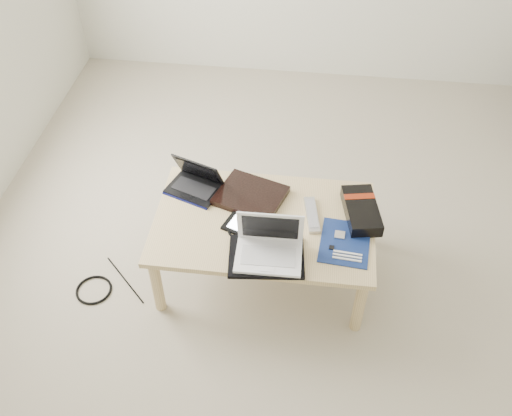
# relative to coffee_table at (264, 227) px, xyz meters

# --- Properties ---
(ground) EXTENTS (4.00, 4.00, 0.00)m
(ground) POSITION_rel_coffee_table_xyz_m (0.31, 0.07, -0.35)
(ground) COLOR #ADA18C
(ground) RESTS_ON ground
(coffee_table) EXTENTS (1.10, 0.70, 0.40)m
(coffee_table) POSITION_rel_coffee_table_xyz_m (0.00, 0.00, 0.00)
(coffee_table) COLOR #D2B67E
(coffee_table) RESTS_ON ground
(book) EXTENTS (0.40, 0.37, 0.03)m
(book) POSITION_rel_coffee_table_xyz_m (-0.09, 0.15, 0.07)
(book) COLOR black
(book) RESTS_ON coffee_table
(netbook) EXTENTS (0.32, 0.28, 0.18)m
(netbook) POSITION_rel_coffee_table_xyz_m (-0.38, 0.19, 0.09)
(netbook) COLOR black
(netbook) RESTS_ON coffee_table
(tablet) EXTENTS (0.30, 0.26, 0.01)m
(tablet) POSITION_rel_coffee_table_xyz_m (-0.06, -0.04, 0.05)
(tablet) COLOR black
(tablet) RESTS_ON coffee_table
(remote) EXTENTS (0.10, 0.25, 0.02)m
(remote) POSITION_rel_coffee_table_xyz_m (0.24, 0.06, 0.06)
(remote) COLOR #AFAEB3
(remote) RESTS_ON coffee_table
(neoprene_sleeve) EXTENTS (0.38, 0.29, 0.02)m
(neoprene_sleeve) POSITION_rel_coffee_table_xyz_m (0.04, -0.24, 0.06)
(neoprene_sleeve) COLOR black
(neoprene_sleeve) RESTS_ON coffee_table
(white_laptop) EXTENTS (0.31, 0.23, 0.22)m
(white_laptop) POSITION_rel_coffee_table_xyz_m (0.05, -0.22, 0.11)
(white_laptop) COLOR white
(white_laptop) RESTS_ON neoprene_sleeve
(motherboard) EXTENTS (0.26, 0.31, 0.01)m
(motherboard) POSITION_rel_coffee_table_xyz_m (0.41, -0.10, 0.05)
(motherboard) COLOR #0D1D54
(motherboard) RESTS_ON coffee_table
(gpu_box) EXTENTS (0.21, 0.34, 0.07)m
(gpu_box) POSITION_rel_coffee_table_xyz_m (0.48, 0.10, 0.08)
(gpu_box) COLOR black
(gpu_box) RESTS_ON coffee_table
(cable_coil) EXTENTS (0.12, 0.12, 0.01)m
(cable_coil) POSITION_rel_coffee_table_xyz_m (-0.12, -0.09, 0.05)
(cable_coil) COLOR black
(cable_coil) RESTS_ON coffee_table
(floor_cable_coil) EXTENTS (0.25, 0.25, 0.01)m
(floor_cable_coil) POSITION_rel_coffee_table_xyz_m (-0.88, -0.24, -0.34)
(floor_cable_coil) COLOR black
(floor_cable_coil) RESTS_ON ground
(floor_cable_trail) EXTENTS (0.28, 0.28, 0.01)m
(floor_cable_trail) POSITION_rel_coffee_table_xyz_m (-0.74, -0.15, -0.35)
(floor_cable_trail) COLOR black
(floor_cable_trail) RESTS_ON ground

